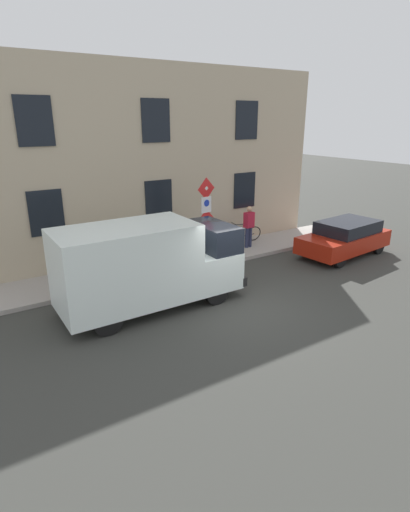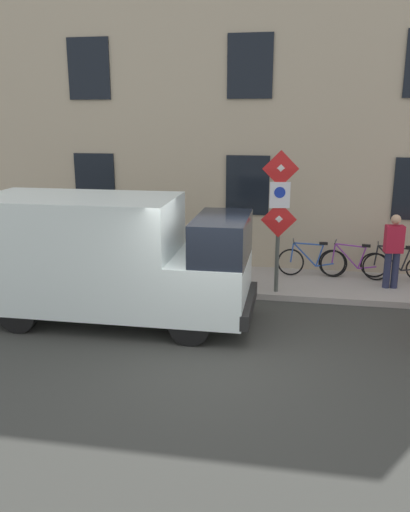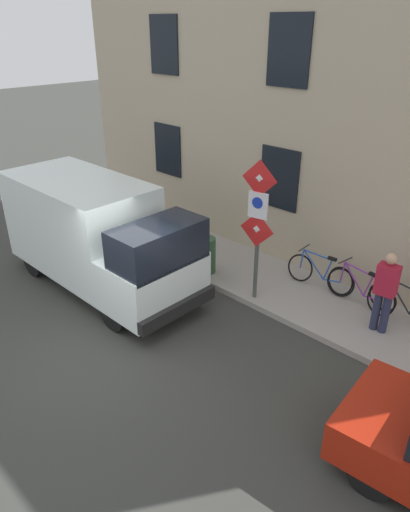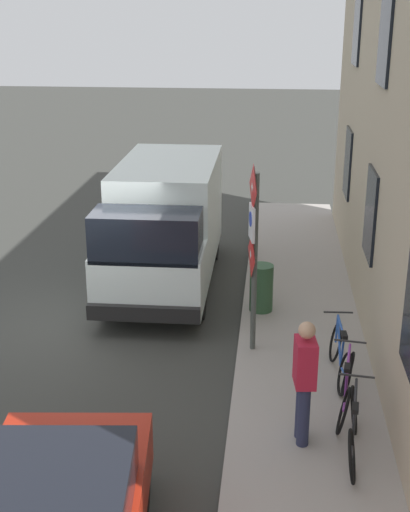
{
  "view_description": "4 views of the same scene",
  "coord_description": "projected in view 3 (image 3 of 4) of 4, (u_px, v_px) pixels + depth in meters",
  "views": [
    {
      "loc": [
        -8.84,
        6.67,
        5.23
      ],
      "look_at": [
        1.81,
        -0.09,
        0.93
      ],
      "focal_mm": 28.44,
      "sensor_mm": 36.0,
      "label": 1
    },
    {
      "loc": [
        -8.27,
        -1.29,
        4.02
      ],
      "look_at": [
        2.71,
        0.7,
        0.99
      ],
      "focal_mm": 36.57,
      "sensor_mm": 36.0,
      "label": 2
    },
    {
      "loc": [
        -4.2,
        -6.4,
        5.71
      ],
      "look_at": [
        2.27,
        -0.08,
        1.16
      ],
      "focal_mm": 32.8,
      "sensor_mm": 36.0,
      "label": 3
    },
    {
      "loc": [
        3.29,
        -11.45,
        5.56
      ],
      "look_at": [
        2.15,
        0.02,
        1.44
      ],
      "focal_mm": 49.02,
      "sensor_mm": 36.0,
      "label": 4
    }
  ],
  "objects": [
    {
      "name": "bicycle_black",
      "position": [
        405.0,
        306.0,
        9.52
      ],
      "size": [
        0.46,
        1.71,
        0.89
      ],
      "rotation": [
        0.0,
        0.0,
        1.45
      ],
      "color": "black",
      "rests_on": "sidewalk_slab"
    },
    {
      "name": "building_facade",
      "position": [
        293.0,
        123.0,
        11.03
      ],
      "size": [
        0.75,
        14.87,
        7.14
      ],
      "color": "#B8A88B",
      "rests_on": "ground_plane"
    },
    {
      "name": "sidewalk_slab",
      "position": [
        248.0,
        273.0,
        11.69
      ],
      "size": [
        2.17,
        16.87,
        0.14
      ],
      "primitive_type": "cube",
      "color": "#A09992",
      "rests_on": "ground_plane"
    },
    {
      "name": "sign_post_stacked",
      "position": [
        258.0,
        217.0,
        9.67
      ],
      "size": [
        0.19,
        0.55,
        3.04
      ],
      "color": "#474C47",
      "rests_on": "sidewalk_slab"
    },
    {
      "name": "ground_plane",
      "position": [
        122.0,
        344.0,
        9.25
      ],
      "size": [
        80.0,
        80.0,
        0.0
      ],
      "primitive_type": "plane",
      "color": "#363733"
    },
    {
      "name": "litter_bin",
      "position": [
        207.0,
        255.0,
        11.44
      ],
      "size": [
        0.44,
        0.44,
        0.9
      ],
      "primitive_type": "cylinder",
      "color": "#2D5133",
      "rests_on": "sidewalk_slab"
    },
    {
      "name": "bicycle_blue",
      "position": [
        320.0,
        273.0,
        10.78
      ],
      "size": [
        0.46,
        1.72,
        0.89
      ],
      "rotation": [
        0.0,
        0.0,
        1.62
      ],
      "color": "black",
      "rests_on": "sidewalk_slab"
    },
    {
      "name": "delivery_van",
      "position": [
        96.0,
        233.0,
        10.78
      ],
      "size": [
        2.04,
        5.35,
        2.5
      ],
      "rotation": [
        0.0,
        0.0,
        4.72
      ],
      "color": "white",
      "rests_on": "ground_plane"
    },
    {
      "name": "bicycle_purple",
      "position": [
        360.0,
        289.0,
        10.15
      ],
      "size": [
        0.51,
        1.72,
        0.89
      ],
      "rotation": [
        0.0,
        0.0,
        1.42
      ],
      "color": "black",
      "rests_on": "sidewalk_slab"
    },
    {
      "name": "pedestrian",
      "position": [
        385.0,
        290.0,
        9.02
      ],
      "size": [
        0.3,
        0.43,
        1.72
      ],
      "rotation": [
        0.0,
        0.0,
        0.11
      ],
      "color": "#262B47",
      "rests_on": "sidewalk_slab"
    }
  ]
}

